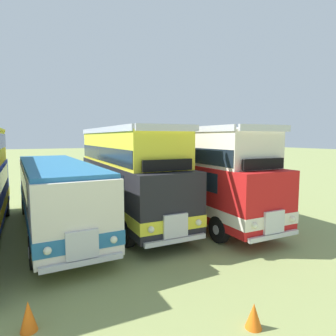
% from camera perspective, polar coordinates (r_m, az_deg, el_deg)
% --- Properties ---
extents(bus_sixth_in_row, '(2.81, 10.90, 2.99)m').
position_cam_1_polar(bus_sixth_in_row, '(13.75, -21.05, -4.08)').
color(bus_sixth_in_row, silver).
rests_on(bus_sixth_in_row, ground).
extents(bus_seventh_in_row, '(2.66, 9.86, 4.52)m').
position_cam_1_polar(bus_seventh_in_row, '(14.31, -7.83, -0.92)').
color(bus_seventh_in_row, black).
rests_on(bus_seventh_in_row, ground).
extents(bus_eighth_in_row, '(2.67, 11.33, 4.52)m').
position_cam_1_polar(bus_eighth_in_row, '(15.31, 4.50, -0.41)').
color(bus_eighth_in_row, red).
rests_on(bus_eighth_in_row, ground).
extents(cone_near_end, '(0.36, 0.36, 0.55)m').
position_cam_1_polar(cone_near_end, '(7.23, 16.37, -25.89)').
color(cone_near_end, orange).
rests_on(cone_near_end, ground).
extents(cone_mid_row, '(0.36, 0.36, 0.66)m').
position_cam_1_polar(cone_mid_row, '(7.47, -25.55, -24.60)').
color(cone_mid_row, orange).
rests_on(cone_mid_row, ground).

